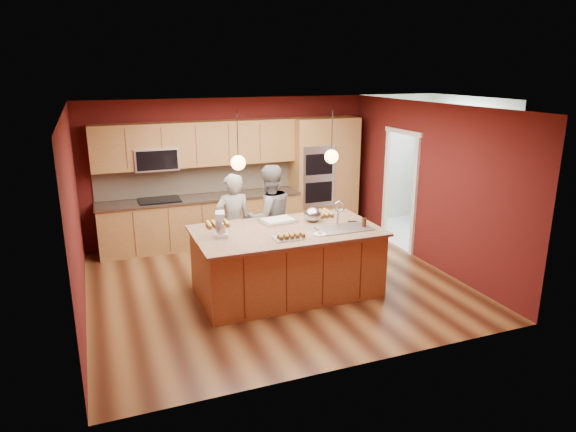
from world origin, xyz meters
name	(u,v)px	position (x,y,z in m)	size (l,w,h in m)	color
floor	(274,283)	(0.00, 0.00, 0.00)	(5.50, 5.50, 0.00)	#432112
ceiling	(273,107)	(0.00, 0.00, 2.70)	(5.50, 5.50, 0.00)	white
wall_back	(230,169)	(0.00, 2.50, 1.35)	(5.50, 5.50, 0.00)	#4F1412
wall_front	(354,254)	(0.00, -2.50, 1.35)	(5.50, 5.50, 0.00)	#4F1412
wall_left	(75,218)	(-2.75, 0.00, 1.35)	(5.00, 5.00, 0.00)	#4F1412
wall_right	(428,185)	(2.75, 0.00, 1.35)	(5.00, 5.00, 0.00)	#4F1412
cabinet_run	(199,194)	(-0.68, 2.25, 0.98)	(3.74, 0.64, 2.30)	olive
oven_column	(324,176)	(1.85, 2.19, 1.15)	(1.30, 0.62, 2.30)	olive
doorway_trim	(400,192)	(2.73, 0.80, 1.05)	(0.08, 1.11, 2.20)	white
laundry_room	(462,136)	(4.35, 1.20, 1.95)	(2.60, 2.70, 2.70)	beige
pendant_left	(238,162)	(-0.63, -0.37, 2.00)	(0.20, 0.20, 0.80)	black
pendant_right	(331,156)	(0.76, -0.37, 2.00)	(0.20, 0.20, 0.80)	black
island	(288,260)	(0.08, -0.37, 0.50)	(2.66, 1.49, 1.36)	olive
person_left	(233,225)	(-0.47, 0.63, 0.83)	(0.60, 0.40, 1.66)	black
person_right	(269,218)	(0.14, 0.63, 0.87)	(0.85, 0.66, 1.75)	slate
stand_mixer	(220,226)	(-0.90, -0.32, 1.13)	(0.23, 0.28, 0.35)	silver
sheet_cake	(278,221)	(0.08, 0.03, 1.00)	(0.57, 0.45, 0.05)	silver
cooling_rack	(288,238)	(-0.07, -0.76, 0.99)	(0.39, 0.28, 0.02)	silver
mixing_bowl	(313,215)	(0.58, -0.13, 1.09)	(0.27, 0.27, 0.23)	#A9AAAF
plate	(320,234)	(0.41, -0.77, 0.99)	(0.18, 0.18, 0.01)	white
tumbler	(364,223)	(1.17, -0.66, 1.05)	(0.07, 0.07, 0.13)	#371B0D
phone	(352,222)	(1.13, -0.38, 0.99)	(0.13, 0.07, 0.01)	black
cupcakes_left	(217,224)	(-0.83, 0.14, 1.02)	(0.35, 0.26, 0.08)	gold
cupcakes_rack	(291,235)	(-0.04, -0.80, 1.03)	(0.39, 0.16, 0.07)	gold
cupcakes_right	(323,213)	(0.86, 0.09, 1.02)	(0.26, 0.35, 0.08)	gold
washer	(464,211)	(4.21, 0.76, 0.54)	(0.67, 0.69, 1.08)	silver
dryer	(440,201)	(4.21, 1.51, 0.56)	(0.69, 0.71, 1.12)	silver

